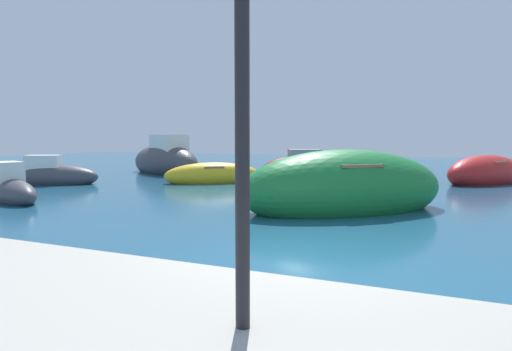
# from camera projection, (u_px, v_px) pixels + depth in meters

# --- Properties ---
(ground) EXTENTS (80.00, 80.00, 0.00)m
(ground) POSITION_uv_depth(u_px,v_px,m) (306.00, 266.00, 6.94)
(ground) COLOR #1E5170
(moored_boat_0) EXTENTS (6.21, 5.78, 2.21)m
(moored_boat_0) POSITION_uv_depth(u_px,v_px,m) (344.00, 189.00, 12.09)
(moored_boat_0) COLOR #197233
(moored_boat_0) RESTS_ON ground
(moored_boat_1) EXTENTS (4.28, 4.90, 1.62)m
(moored_boat_1) POSITION_uv_depth(u_px,v_px,m) (485.00, 173.00, 19.16)
(moored_boat_1) COLOR #B21E1E
(moored_boat_1) RESTS_ON ground
(moored_boat_2) EXTENTS (4.25, 3.62, 1.18)m
(moored_boat_2) POSITION_uv_depth(u_px,v_px,m) (213.00, 175.00, 19.35)
(moored_boat_2) COLOR gold
(moored_boat_2) RESTS_ON ground
(moored_boat_4) EXTENTS (4.09, 3.16, 1.70)m
(moored_boat_4) POSITION_uv_depth(u_px,v_px,m) (299.00, 167.00, 22.62)
(moored_boat_4) COLOR #B21E1E
(moored_boat_4) RESTS_ON ground
(moored_boat_5) EXTENTS (3.38, 2.06, 1.48)m
(moored_boat_5) POSITION_uv_depth(u_px,v_px,m) (10.00, 190.00, 13.83)
(moored_boat_5) COLOR #3F3F47
(moored_boat_5) RESTS_ON ground
(moored_boat_6) EXTENTS (6.17, 4.59, 2.63)m
(moored_boat_6) POSITION_uv_depth(u_px,v_px,m) (165.00, 161.00, 24.50)
(moored_boat_6) COLOR #3F3F47
(moored_boat_6) RESTS_ON ground
(moored_boat_8) EXTENTS (4.04, 2.93, 1.51)m
(moored_boat_8) POSITION_uv_depth(u_px,v_px,m) (51.00, 176.00, 18.72)
(moored_boat_8) COLOR #3F3F47
(moored_boat_8) RESTS_ON ground
(quayside_lamp_post) EXTENTS (0.28, 0.28, 3.87)m
(quayside_lamp_post) POSITION_uv_depth(u_px,v_px,m) (242.00, 34.00, 3.37)
(quayside_lamp_post) COLOR black
(quayside_lamp_post) RESTS_ON quay_promenade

